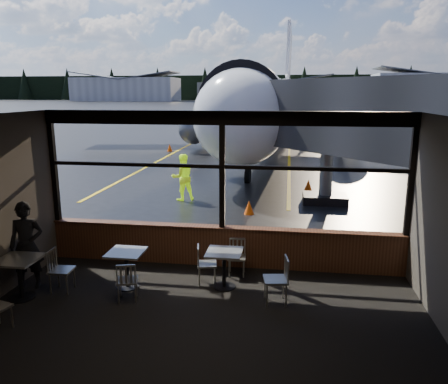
% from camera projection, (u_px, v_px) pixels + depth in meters
% --- Properties ---
extents(ground_plane, '(520.00, 520.00, 0.00)m').
position_uv_depth(ground_plane, '(284.00, 106.00, 125.75)').
color(ground_plane, black).
rests_on(ground_plane, ground).
extents(carpet_floor, '(8.00, 6.00, 0.01)m').
position_uv_depth(carpet_floor, '(195.00, 335.00, 7.13)').
color(carpet_floor, black).
rests_on(carpet_floor, ground).
extents(ceiling, '(8.00, 6.00, 0.04)m').
position_uv_depth(ceiling, '(191.00, 119.00, 6.35)').
color(ceiling, '#38332D').
rests_on(ceiling, ground).
extents(wall_back, '(8.00, 0.04, 3.50)m').
position_uv_depth(wall_back, '(121.00, 340.00, 3.85)').
color(wall_back, '#453E37').
rests_on(wall_back, ground).
extents(window_sill, '(8.00, 0.28, 0.90)m').
position_uv_depth(window_sill, '(222.00, 247.00, 9.93)').
color(window_sill, '#4C2717').
rests_on(window_sill, ground).
extents(window_header, '(8.00, 0.18, 0.30)m').
position_uv_depth(window_header, '(222.00, 118.00, 9.28)').
color(window_header, black).
rests_on(window_header, ground).
extents(mullion_left, '(0.12, 0.12, 2.60)m').
position_uv_depth(mullion_left, '(54.00, 167.00, 10.10)').
color(mullion_left, black).
rests_on(mullion_left, ground).
extents(mullion_centre, '(0.12, 0.12, 2.60)m').
position_uv_depth(mullion_centre, '(222.00, 171.00, 9.54)').
color(mullion_centre, black).
rests_on(mullion_centre, ground).
extents(mullion_right, '(0.12, 0.12, 2.60)m').
position_uv_depth(mullion_right, '(412.00, 176.00, 8.98)').
color(mullion_right, black).
rests_on(mullion_right, ground).
extents(window_transom, '(8.00, 0.10, 0.08)m').
position_uv_depth(window_transom, '(222.00, 167.00, 9.52)').
color(window_transom, black).
rests_on(window_transom, ground).
extents(airliner, '(31.24, 36.77, 10.75)m').
position_uv_depth(airliner, '(275.00, 69.00, 29.24)').
color(airliner, white).
rests_on(airliner, ground_plane).
extents(jet_bridge, '(9.28, 11.35, 4.95)m').
position_uv_depth(jet_bridge, '(356.00, 136.00, 14.27)').
color(jet_bridge, '#272729').
rests_on(jet_bridge, ground_plane).
extents(cafe_table_near, '(0.70, 0.70, 0.78)m').
position_uv_depth(cafe_table_near, '(224.00, 269.00, 8.81)').
color(cafe_table_near, '#99958D').
rests_on(cafe_table_near, carpet_floor).
extents(cafe_table_mid, '(0.71, 0.71, 0.78)m').
position_uv_depth(cafe_table_mid, '(127.00, 270.00, 8.81)').
color(cafe_table_mid, '#A19D94').
rests_on(cafe_table_mid, carpet_floor).
extents(cafe_table_left, '(0.74, 0.74, 0.82)m').
position_uv_depth(cafe_table_left, '(20.00, 279.00, 8.33)').
color(cafe_table_left, gray).
rests_on(cafe_table_left, carpet_floor).
extents(chair_near_e, '(0.57, 0.57, 0.91)m').
position_uv_depth(chair_near_e, '(276.00, 280.00, 8.15)').
color(chair_near_e, '#BCB7AA').
rests_on(chair_near_e, carpet_floor).
extents(chair_near_w, '(0.53, 0.53, 0.83)m').
position_uv_depth(chair_near_w, '(207.00, 264.00, 9.01)').
color(chair_near_w, '#B7B3A6').
rests_on(chair_near_w, carpet_floor).
extents(chair_near_n, '(0.46, 0.46, 0.80)m').
position_uv_depth(chair_near_n, '(237.00, 258.00, 9.41)').
color(chair_near_n, '#AFAA9E').
rests_on(chair_near_n, carpet_floor).
extents(chair_mid_s, '(0.54, 0.54, 0.81)m').
position_uv_depth(chair_mid_s, '(127.00, 281.00, 8.25)').
color(chair_mid_s, beige).
rests_on(chair_mid_s, carpet_floor).
extents(chair_mid_w, '(0.50, 0.50, 0.88)m').
position_uv_depth(chair_mid_w, '(62.00, 271.00, 8.63)').
color(chair_mid_w, '#AEAA9D').
rests_on(chair_mid_w, carpet_floor).
extents(passenger, '(0.75, 0.60, 1.79)m').
position_uv_depth(passenger, '(27.00, 246.00, 8.72)').
color(passenger, black).
rests_on(passenger, carpet_floor).
extents(ground_crew, '(1.04, 0.97, 1.70)m').
position_uv_depth(ground_crew, '(183.00, 177.00, 15.94)').
color(ground_crew, '#BFF219').
rests_on(ground_crew, ground_plane).
extents(cone_nose, '(0.33, 0.33, 0.46)m').
position_uv_depth(cone_nose, '(308.00, 185.00, 17.54)').
color(cone_nose, '#E94C07').
rests_on(cone_nose, ground_plane).
extents(cone_wing, '(0.36, 0.36, 0.50)m').
position_uv_depth(cone_wing, '(170.00, 148.00, 29.31)').
color(cone_wing, '#E35907').
rests_on(cone_wing, ground_plane).
extents(hangar_left, '(45.00, 18.00, 11.00)m').
position_uv_depth(hangar_left, '(126.00, 88.00, 192.31)').
color(hangar_left, silver).
rests_on(hangar_left, ground_plane).
extents(hangar_mid, '(38.00, 15.00, 10.00)m').
position_uv_depth(hangar_mid, '(287.00, 89.00, 187.31)').
color(hangar_mid, silver).
rests_on(hangar_mid, ground_plane).
extents(hangar_right, '(50.00, 20.00, 12.00)m').
position_uv_depth(hangar_right, '(440.00, 87.00, 171.83)').
color(hangar_right, silver).
rests_on(hangar_right, ground_plane).
extents(fuel_tank_a, '(8.00, 8.00, 6.00)m').
position_uv_depth(fuel_tank_a, '(217.00, 94.00, 189.12)').
color(fuel_tank_a, silver).
rests_on(fuel_tank_a, ground_plane).
extents(fuel_tank_b, '(8.00, 8.00, 6.00)m').
position_uv_depth(fuel_tank_b, '(239.00, 94.00, 187.70)').
color(fuel_tank_b, silver).
rests_on(fuel_tank_b, ground_plane).
extents(fuel_tank_c, '(8.00, 8.00, 6.00)m').
position_uv_depth(fuel_tank_c, '(263.00, 94.00, 186.28)').
color(fuel_tank_c, silver).
rests_on(fuel_tank_c, ground_plane).
extents(treeline, '(360.00, 3.00, 12.00)m').
position_uv_depth(treeline, '(287.00, 88.00, 211.20)').
color(treeline, black).
rests_on(treeline, ground_plane).
extents(cone_extra, '(0.33, 0.33, 0.46)m').
position_uv_depth(cone_extra, '(249.00, 207.00, 14.19)').
color(cone_extra, '#FF5C08').
rests_on(cone_extra, ground_plane).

